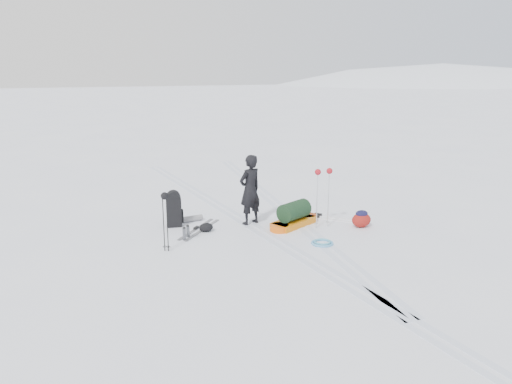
% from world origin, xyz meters
% --- Properties ---
extents(ground, '(200.00, 200.00, 0.00)m').
position_xyz_m(ground, '(0.00, 0.00, 0.00)').
color(ground, white).
rests_on(ground, ground).
extents(snow_hill_backdrop, '(359.50, 192.00, 162.45)m').
position_xyz_m(snow_hill_backdrop, '(62.69, 84.02, -69.02)').
color(snow_hill_backdrop, white).
rests_on(snow_hill_backdrop, ground).
extents(ski_tracks, '(3.38, 17.97, 0.01)m').
position_xyz_m(ski_tracks, '(0.61, 0.88, 0.00)').
color(ski_tracks, silver).
rests_on(ski_tracks, ground).
extents(skier, '(0.74, 0.60, 1.74)m').
position_xyz_m(skier, '(0.01, 0.65, 0.87)').
color(skier, black).
rests_on(skier, ground).
extents(pulk_sled, '(1.64, 1.08, 0.61)m').
position_xyz_m(pulk_sled, '(0.94, 0.08, 0.23)').
color(pulk_sled, orange).
rests_on(pulk_sled, ground).
extents(expedition_rucksack, '(0.98, 0.46, 0.90)m').
position_xyz_m(expedition_rucksack, '(-1.71, 1.22, 0.41)').
color(expedition_rucksack, black).
rests_on(expedition_rucksack, ground).
extents(ski_poles_black, '(0.18, 0.16, 1.29)m').
position_xyz_m(ski_poles_black, '(-2.36, -0.41, 1.05)').
color(ski_poles_black, black).
rests_on(ski_poles_black, ground).
extents(ski_poles_silver, '(0.47, 0.15, 1.46)m').
position_xyz_m(ski_poles_silver, '(1.52, -0.29, 1.22)').
color(ski_poles_silver, silver).
rests_on(ski_poles_silver, ground).
extents(touring_skis_grey, '(1.39, 1.43, 0.06)m').
position_xyz_m(touring_skis_grey, '(-1.30, 0.69, 0.01)').
color(touring_skis_grey, gray).
rests_on(touring_skis_grey, ground).
extents(touring_skis_white, '(1.53, 1.64, 0.07)m').
position_xyz_m(touring_skis_white, '(1.83, 0.49, 0.02)').
color(touring_skis_white, white).
rests_on(touring_skis_white, ground).
extents(rope_coil, '(0.56, 0.56, 0.06)m').
position_xyz_m(rope_coil, '(0.90, -1.34, 0.03)').
color(rope_coil, '#58A4D6').
rests_on(rope_coil, ground).
extents(small_daypack, '(0.57, 0.48, 0.42)m').
position_xyz_m(small_daypack, '(2.40, -0.66, 0.20)').
color(small_daypack, maroon).
rests_on(small_daypack, ground).
extents(thermos_pair, '(0.22, 0.27, 0.31)m').
position_xyz_m(thermos_pair, '(-1.76, 0.20, 0.14)').
color(thermos_pair, '#595B60').
rests_on(thermos_pair, ground).
extents(stuff_sack, '(0.40, 0.34, 0.21)m').
position_xyz_m(stuff_sack, '(-1.19, 0.49, 0.10)').
color(stuff_sack, black).
rests_on(stuff_sack, ground).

